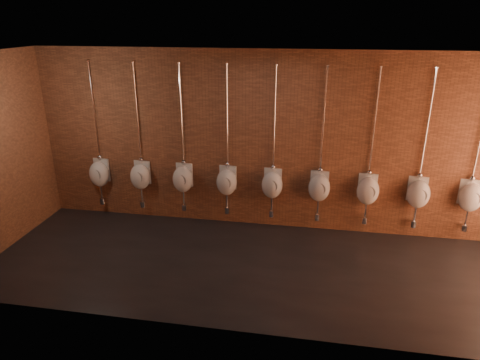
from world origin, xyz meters
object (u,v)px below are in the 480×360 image
object	(u,v)px
urinal_1	(140,176)
urinal_8	(471,196)
urinal_6	(368,190)
urinal_7	(418,193)
urinal_2	(183,178)
urinal_3	(227,181)
urinal_4	(272,184)
urinal_0	(99,173)
urinal_5	(319,187)

from	to	relation	value
urinal_1	urinal_8	bearing A→B (deg)	0.00
urinal_6	urinal_7	xyz separation A→B (m)	(0.83, 0.00, 0.00)
urinal_2	urinal_3	world-z (taller)	same
urinal_4	urinal_6	distance (m)	1.66
urinal_1	urinal_2	world-z (taller)	same
urinal_2	urinal_3	xyz separation A→B (m)	(0.83, 0.00, 0.00)
urinal_1	urinal_6	distance (m)	4.16
urinal_3	urinal_8	xyz separation A→B (m)	(4.16, 0.00, 0.00)
urinal_6	urinal_7	size ratio (longest dim) A/B	1.00
urinal_3	urinal_1	bearing A→B (deg)	180.00
urinal_0	urinal_5	world-z (taller)	same
urinal_0	urinal_8	distance (m)	6.65
urinal_5	urinal_6	xyz separation A→B (m)	(0.83, 0.00, 0.00)
urinal_5	urinal_7	xyz separation A→B (m)	(1.66, 0.00, 0.00)
urinal_8	urinal_5	bearing A→B (deg)	180.00
urinal_2	urinal_7	distance (m)	4.16
urinal_3	urinal_6	world-z (taller)	same
urinal_2	urinal_6	distance (m)	3.33
urinal_1	urinal_2	bearing A→B (deg)	0.00
urinal_7	urinal_8	size ratio (longest dim) A/B	1.00
urinal_5	urinal_0	bearing A→B (deg)	180.00
urinal_3	urinal_8	world-z (taller)	same
urinal_2	urinal_5	xyz separation A→B (m)	(2.49, 0.00, 0.00)
urinal_3	urinal_6	xyz separation A→B (m)	(2.49, 0.00, 0.00)
urinal_2	urinal_5	world-z (taller)	same
urinal_5	urinal_7	size ratio (longest dim) A/B	1.00
urinal_7	urinal_4	bearing A→B (deg)	180.00
urinal_3	urinal_7	world-z (taller)	same
urinal_1	urinal_7	bearing A→B (deg)	0.00
urinal_1	urinal_7	world-z (taller)	same
urinal_0	urinal_5	distance (m)	4.16
urinal_3	urinal_8	distance (m)	4.16
urinal_5	urinal_6	size ratio (longest dim) A/B	1.00
urinal_2	urinal_5	bearing A→B (deg)	0.00
urinal_2	urinal_8	bearing A→B (deg)	0.00
urinal_0	urinal_6	world-z (taller)	same
urinal_1	urinal_3	xyz separation A→B (m)	(1.66, 0.00, 0.00)
urinal_8	urinal_3	bearing A→B (deg)	180.00
urinal_4	urinal_8	distance (m)	3.33
urinal_1	urinal_8	size ratio (longest dim) A/B	1.00
urinal_3	urinal_5	xyz separation A→B (m)	(1.66, 0.00, 0.00)
urinal_3	urinal_4	bearing A→B (deg)	0.00
urinal_5	urinal_4	bearing A→B (deg)	180.00
urinal_8	urinal_7	bearing A→B (deg)	180.00
urinal_6	urinal_0	bearing A→B (deg)	180.00
urinal_5	urinal_8	bearing A→B (deg)	0.00
urinal_4	urinal_1	bearing A→B (deg)	180.00
urinal_1	urinal_4	world-z (taller)	same
urinal_4	urinal_8	xyz separation A→B (m)	(3.33, 0.00, 0.00)
urinal_6	urinal_3	bearing A→B (deg)	180.00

